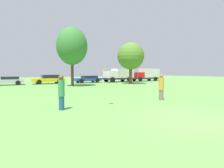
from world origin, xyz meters
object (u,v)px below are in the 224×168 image
object	(u,v)px
frisbee	(105,69)
parked_car_yellow	(49,79)
parked_car_silver	(8,80)
tree_2	(131,56)
delivery_truck_red	(147,74)
parked_car_blue	(88,79)
person_thrower	(61,92)
delivery_truck_white	(119,75)
person_catcher	(161,87)
tree_1	(72,46)

from	to	relation	value
frisbee	parked_car_yellow	distance (m)	20.54
frisbee	parked_car_silver	distance (m)	20.81
parked_car_yellow	tree_2	bearing A→B (deg)	150.41
delivery_truck_red	parked_car_silver	bearing A→B (deg)	-1.87
tree_2	parked_car_blue	distance (m)	8.10
person_thrower	parked_car_blue	xyz separation A→B (m)	(9.23, 20.19, -0.24)
tree_2	parked_car_silver	size ratio (longest dim) A/B	1.55
delivery_truck_white	person_catcher	bearing A→B (deg)	65.57
frisbee	tree_1	world-z (taller)	tree_1
tree_2	parked_car_blue	xyz separation A→B (m)	(-4.64, 5.65, -3.50)
tree_1	delivery_truck_white	world-z (taller)	tree_1
parked_car_silver	parked_car_yellow	bearing A→B (deg)	-178.30
tree_1	delivery_truck_red	distance (m)	17.76
person_thrower	delivery_truck_red	size ratio (longest dim) A/B	0.29
person_thrower	parked_car_yellow	xyz separation A→B (m)	(3.04, 20.45, -0.17)
parked_car_yellow	parked_car_blue	world-z (taller)	parked_car_yellow
frisbee	delivery_truck_red	bearing A→B (deg)	46.46
tree_1	delivery_truck_red	xyz separation A→B (m)	(16.41, 5.70, -3.71)
parked_car_blue	delivery_truck_white	size ratio (longest dim) A/B	0.79
delivery_truck_white	tree_2	bearing A→B (deg)	76.75
tree_2	parked_car_yellow	world-z (taller)	tree_2
parked_car_yellow	frisbee	bearing A→B (deg)	86.99
frisbee	tree_2	size ratio (longest dim) A/B	0.04
parked_car_silver	delivery_truck_red	bearing A→B (deg)	178.13
parked_car_yellow	delivery_truck_white	distance (m)	12.02
parked_car_silver	delivery_truck_white	world-z (taller)	delivery_truck_white
tree_1	tree_2	size ratio (longest dim) A/B	1.19
parked_car_blue	delivery_truck_white	xyz separation A→B (m)	(5.80, -0.33, 0.66)
frisbee	parked_car_silver	world-z (taller)	frisbee
person_catcher	parked_car_yellow	world-z (taller)	person_catcher
delivery_truck_red	person_thrower	bearing A→B (deg)	42.14
tree_2	delivery_truck_white	distance (m)	6.14
tree_1	parked_car_yellow	xyz separation A→B (m)	(-1.74, 6.33, -4.28)
person_thrower	delivery_truck_white	world-z (taller)	delivery_truck_white
frisbee	person_catcher	bearing A→B (deg)	1.95
tree_2	parked_car_silver	bearing A→B (deg)	160.77
frisbee	delivery_truck_red	xyz separation A→B (m)	(18.88, 19.87, -0.70)
delivery_truck_white	parked_car_silver	bearing A→B (deg)	-2.07
delivery_truck_white	delivery_truck_red	size ratio (longest dim) A/B	0.94
delivery_truck_white	delivery_truck_red	distance (m)	6.16
tree_1	frisbee	bearing A→B (deg)	-99.90
person_catcher	parked_car_yellow	size ratio (longest dim) A/B	0.36
parked_car_silver	delivery_truck_white	size ratio (longest dim) A/B	0.71
delivery_truck_red	frisbee	bearing A→B (deg)	45.49
parked_car_blue	delivery_truck_white	world-z (taller)	delivery_truck_white
parked_car_blue	parked_car_yellow	bearing A→B (deg)	-3.37
person_catcher	parked_car_blue	size ratio (longest dim) A/B	0.38
parked_car_yellow	person_thrower	bearing A→B (deg)	80.58
person_catcher	tree_2	size ratio (longest dim) A/B	0.27
person_catcher	parked_car_yellow	xyz separation A→B (m)	(-3.41, 20.35, -0.14)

